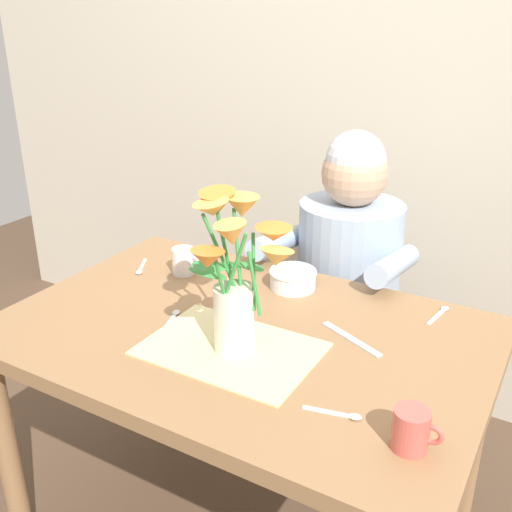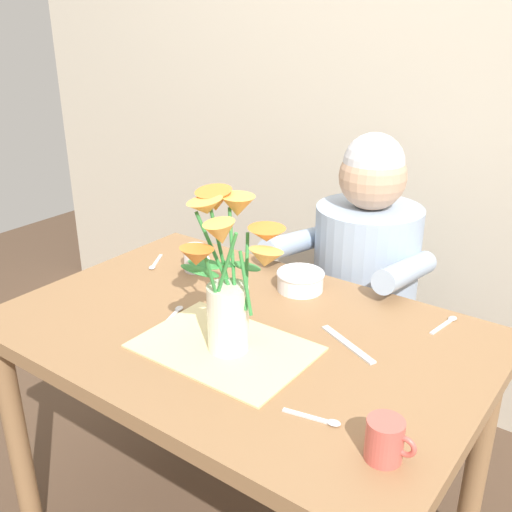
% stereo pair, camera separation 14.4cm
% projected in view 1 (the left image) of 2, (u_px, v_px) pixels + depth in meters
% --- Properties ---
extents(wood_panel_backdrop, '(4.00, 0.10, 2.50)m').
position_uv_depth(wood_panel_backdrop, '(392.00, 77.00, 2.12)').
color(wood_panel_backdrop, beige).
rests_on(wood_panel_backdrop, ground_plane).
extents(dining_table, '(1.20, 0.80, 0.74)m').
position_uv_depth(dining_table, '(242.00, 361.00, 1.51)').
color(dining_table, olive).
rests_on(dining_table, ground_plane).
extents(seated_person, '(0.45, 0.47, 1.14)m').
position_uv_depth(seated_person, '(346.00, 298.00, 2.02)').
color(seated_person, '#4C4C56').
rests_on(seated_person, ground_plane).
extents(striped_placemat, '(0.40, 0.28, 0.00)m').
position_uv_depth(striped_placemat, '(231.00, 349.00, 1.38)').
color(striped_placemat, beige).
rests_on(striped_placemat, dining_table).
extents(flower_vase, '(0.26, 0.25, 0.37)m').
position_uv_depth(flower_vase, '(235.00, 271.00, 1.30)').
color(flower_vase, silver).
rests_on(flower_vase, dining_table).
extents(ceramic_bowl, '(0.14, 0.14, 0.06)m').
position_uv_depth(ceramic_bowl, '(293.00, 278.00, 1.68)').
color(ceramic_bowl, white).
rests_on(ceramic_bowl, dining_table).
extents(dinner_knife, '(0.18, 0.10, 0.00)m').
position_uv_depth(dinner_knife, '(351.00, 339.00, 1.42)').
color(dinner_knife, silver).
rests_on(dinner_knife, dining_table).
extents(ceramic_mug, '(0.09, 0.07, 0.08)m').
position_uv_depth(ceramic_mug, '(184.00, 261.00, 1.76)').
color(ceramic_mug, silver).
rests_on(ceramic_mug, dining_table).
extents(tea_cup, '(0.09, 0.07, 0.08)m').
position_uv_depth(tea_cup, '(412.00, 430.00, 1.06)').
color(tea_cup, '#CC564C').
rests_on(tea_cup, dining_table).
extents(spoon_0, '(0.07, 0.11, 0.01)m').
position_uv_depth(spoon_0, '(141.00, 269.00, 1.80)').
color(spoon_0, silver).
rests_on(spoon_0, dining_table).
extents(spoon_1, '(0.05, 0.12, 0.01)m').
position_uv_depth(spoon_1, '(173.00, 317.00, 1.52)').
color(spoon_1, silver).
rests_on(spoon_1, dining_table).
extents(spoon_2, '(0.03, 0.12, 0.01)m').
position_uv_depth(spoon_2, '(441.00, 312.00, 1.55)').
color(spoon_2, silver).
rests_on(spoon_2, dining_table).
extents(spoon_3, '(0.12, 0.04, 0.01)m').
position_uv_depth(spoon_3, '(342.00, 414.00, 1.16)').
color(spoon_3, silver).
rests_on(spoon_3, dining_table).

